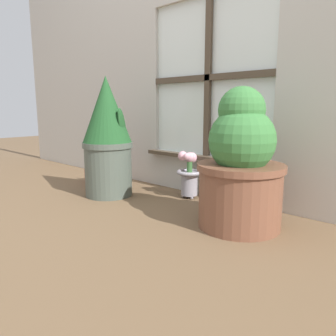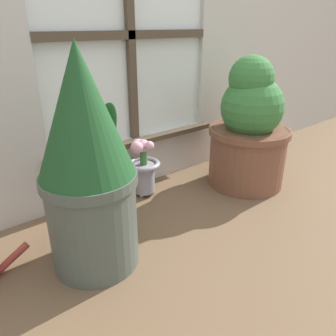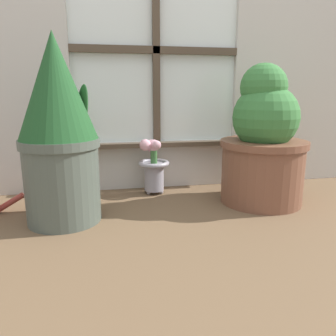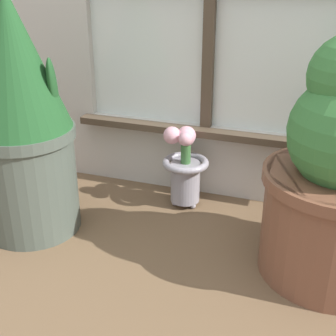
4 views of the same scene
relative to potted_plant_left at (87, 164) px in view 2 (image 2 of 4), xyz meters
name	(u,v)px [view 2 (image 2 of 4)]	position (x,y,z in m)	size (l,w,h in m)	color
ground_plane	(217,233)	(0.44, -0.15, -0.37)	(10.00, 10.00, 0.00)	brown
potted_plant_left	(87,164)	(0.00, 0.00, 0.00)	(0.30, 0.30, 0.73)	#4C564C
potted_plant_right	(249,131)	(0.88, 0.07, -0.09)	(0.39, 0.39, 0.63)	brown
flower_vase	(143,166)	(0.40, 0.29, -0.22)	(0.16, 0.16, 0.28)	#99939E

